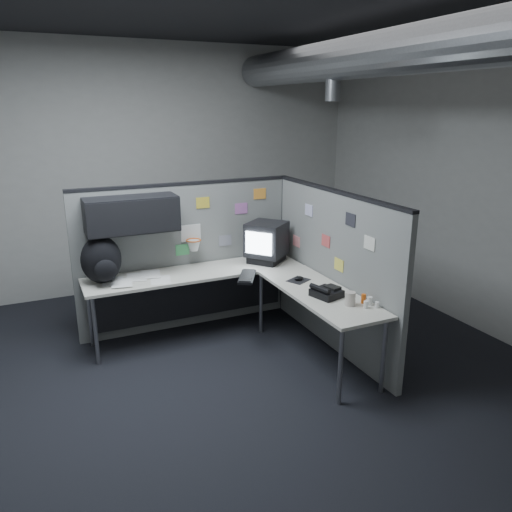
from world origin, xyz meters
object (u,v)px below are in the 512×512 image
monitor (266,242)px  backpack (102,261)px  keyboard (247,277)px  desk (227,287)px  phone (326,292)px

monitor → backpack: bearing=-175.3°
keyboard → backpack: (-1.34, 0.46, 0.21)m
monitor → keyboard: monitor is taller
keyboard → backpack: 1.43m
desk → backpack: (-1.18, 0.31, 0.35)m
phone → backpack: size_ratio=0.62×
monitor → phone: bearing=-83.3°
keyboard → phone: (0.45, -0.77, 0.03)m
desk → phone: 1.11m
desk → backpack: bearing=165.2°
phone → backpack: bearing=140.7°
backpack → keyboard: bearing=-3.9°
backpack → monitor: bearing=14.2°
desk → monitor: monitor is taller
desk → keyboard: bearing=-41.6°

